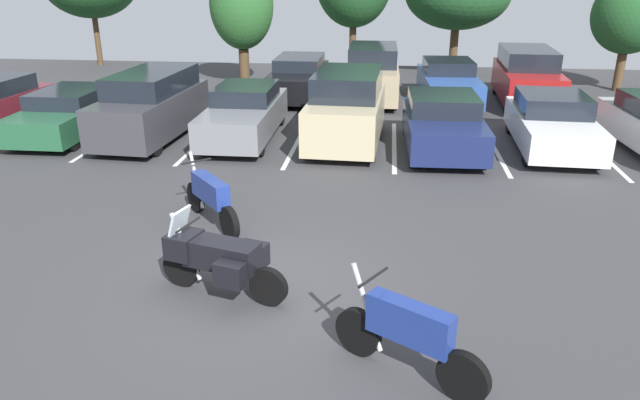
{
  "coord_description": "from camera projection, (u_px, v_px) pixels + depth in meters",
  "views": [
    {
      "loc": [
        1.97,
        -8.28,
        4.81
      ],
      "look_at": [
        0.89,
        1.41,
        0.93
      ],
      "focal_mm": 33.88,
      "sensor_mm": 36.0,
      "label": 1
    }
  ],
  "objects": [
    {
      "name": "motorcycle_third",
      "position": [
        210.0,
        197.0,
        11.63
      ],
      "size": [
        1.51,
        1.77,
        1.27
      ],
      "color": "black",
      "rests_on": "ground"
    },
    {
      "name": "car_charcoal",
      "position": [
        152.0,
        106.0,
        17.25
      ],
      "size": [
        2.05,
        4.81,
        1.9
      ],
      "color": "#38383D",
      "rests_on": "ground"
    },
    {
      "name": "car_far_red",
      "position": [
        527.0,
        77.0,
        21.56
      ],
      "size": [
        2.07,
        4.92,
        1.91
      ],
      "color": "maroon",
      "rests_on": "ground"
    },
    {
      "name": "car_far_black",
      "position": [
        299.0,
        78.0,
        22.51
      ],
      "size": [
        1.79,
        4.86,
        1.49
      ],
      "color": "black",
      "rests_on": "ground"
    },
    {
      "name": "car_navy",
      "position": [
        443.0,
        124.0,
        16.21
      ],
      "size": [
        2.06,
        4.36,
        1.48
      ],
      "color": "navy",
      "rests_on": "ground"
    },
    {
      "name": "motorcycle_touring",
      "position": [
        217.0,
        257.0,
        9.14
      ],
      "size": [
        2.09,
        1.12,
        1.32
      ],
      "color": "black",
      "rests_on": "ground"
    },
    {
      "name": "parking_stripes",
      "position": [
        297.0,
        142.0,
        17.14
      ],
      "size": [
        22.12,
        4.91,
        0.01
      ],
      "color": "silver",
      "rests_on": "ground"
    },
    {
      "name": "car_far_tan",
      "position": [
        373.0,
        74.0,
        22.17
      ],
      "size": [
        1.9,
        4.88,
        1.95
      ],
      "color": "tan",
      "rests_on": "ground"
    },
    {
      "name": "ground",
      "position": [
        255.0,
        287.0,
        9.65
      ],
      "size": [
        44.0,
        44.0,
        0.1
      ],
      "primitive_type": "cube",
      "color": "#38383A"
    },
    {
      "name": "car_grey",
      "position": [
        245.0,
        113.0,
        17.33
      ],
      "size": [
        1.79,
        4.8,
        1.49
      ],
      "color": "slate",
      "rests_on": "ground"
    },
    {
      "name": "motorcycle_second",
      "position": [
        408.0,
        335.0,
        7.31
      ],
      "size": [
        1.87,
        1.23,
        1.31
      ],
      "color": "black",
      "rests_on": "ground"
    },
    {
      "name": "car_white",
      "position": [
        552.0,
        123.0,
        16.35
      ],
      "size": [
        2.07,
        4.64,
        1.47
      ],
      "color": "white",
      "rests_on": "ground"
    },
    {
      "name": "tree_far_right",
      "position": [
        242.0,
        5.0,
        23.99
      ],
      "size": [
        2.54,
        2.54,
        4.92
      ],
      "color": "#4C3823",
      "rests_on": "ground"
    },
    {
      "name": "car_far_blue",
      "position": [
        448.0,
        82.0,
        21.85
      ],
      "size": [
        2.07,
        4.8,
        1.48
      ],
      "color": "#2D519E",
      "rests_on": "ground"
    },
    {
      "name": "car_champagne",
      "position": [
        347.0,
        109.0,
        16.68
      ],
      "size": [
        2.06,
        4.42,
        2.01
      ],
      "color": "#C1B289",
      "rests_on": "ground"
    },
    {
      "name": "tree_center_right",
      "position": [
        629.0,
        16.0,
        22.96
      ],
      "size": [
        2.78,
        2.78,
        4.33
      ],
      "color": "#4C3823",
      "rests_on": "ground"
    },
    {
      "name": "car_green",
      "position": [
        70.0,
        112.0,
        17.74
      ],
      "size": [
        1.9,
        4.61,
        1.31
      ],
      "color": "#235638",
      "rests_on": "ground"
    }
  ]
}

